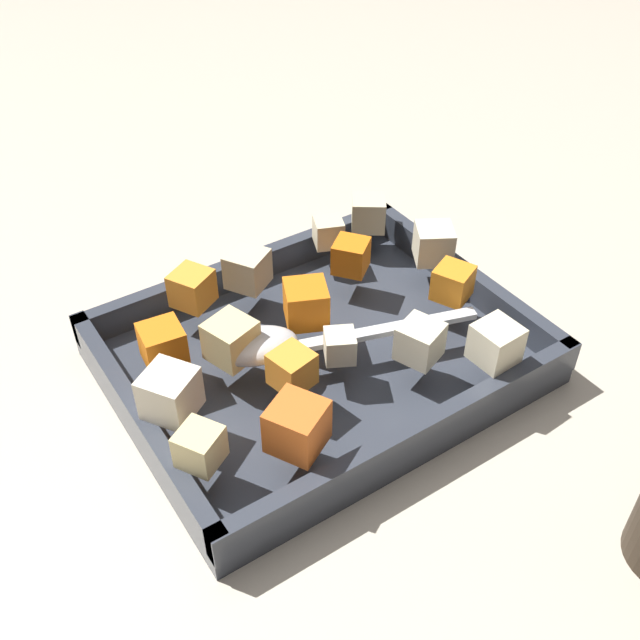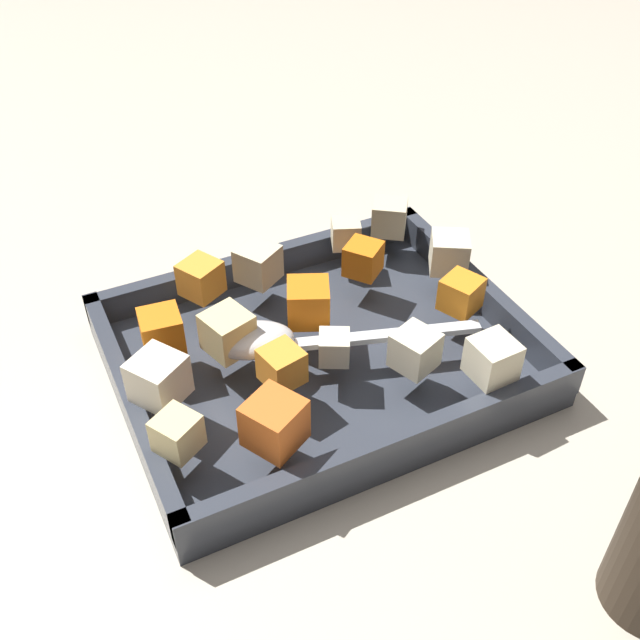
# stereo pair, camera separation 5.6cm
# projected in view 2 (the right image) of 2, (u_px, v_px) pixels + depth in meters

# --- Properties ---
(ground_plane) EXTENTS (4.00, 4.00, 0.00)m
(ground_plane) POSITION_uv_depth(u_px,v_px,m) (336.00, 362.00, 0.60)
(ground_plane) COLOR #BCB29E
(baking_dish) EXTENTS (0.31, 0.24, 0.04)m
(baking_dish) POSITION_uv_depth(u_px,v_px,m) (320.00, 357.00, 0.59)
(baking_dish) COLOR #333842
(baking_dish) RESTS_ON ground_plane
(carrot_chunk_front_center) EXTENTS (0.03, 0.03, 0.03)m
(carrot_chunk_front_center) POSITION_uv_depth(u_px,v_px,m) (162.00, 331.00, 0.54)
(carrot_chunk_front_center) COLOR orange
(carrot_chunk_front_center) RESTS_ON baking_dish
(carrot_chunk_corner_nw) EXTENTS (0.04, 0.04, 0.03)m
(carrot_chunk_corner_nw) POSITION_uv_depth(u_px,v_px,m) (363.00, 259.00, 0.62)
(carrot_chunk_corner_nw) COLOR orange
(carrot_chunk_corner_nw) RESTS_ON baking_dish
(carrot_chunk_near_right) EXTENTS (0.04, 0.04, 0.03)m
(carrot_chunk_near_right) POSITION_uv_depth(u_px,v_px,m) (308.00, 303.00, 0.57)
(carrot_chunk_near_right) COLOR orange
(carrot_chunk_near_right) RESTS_ON baking_dish
(carrot_chunk_near_left) EXTENTS (0.04, 0.04, 0.03)m
(carrot_chunk_near_left) POSITION_uv_depth(u_px,v_px,m) (461.00, 294.00, 0.58)
(carrot_chunk_near_left) COLOR orange
(carrot_chunk_near_left) RESTS_ON baking_dish
(carrot_chunk_back_center) EXTENTS (0.04, 0.04, 0.03)m
(carrot_chunk_back_center) POSITION_uv_depth(u_px,v_px,m) (201.00, 278.00, 0.59)
(carrot_chunk_back_center) COLOR orange
(carrot_chunk_back_center) RESTS_ON baking_dish
(carrot_chunk_near_spoon) EXTENTS (0.05, 0.05, 0.03)m
(carrot_chunk_near_spoon) POSITION_uv_depth(u_px,v_px,m) (274.00, 423.00, 0.47)
(carrot_chunk_near_spoon) COLOR orange
(carrot_chunk_near_spoon) RESTS_ON baking_dish
(carrot_chunk_under_handle) EXTENTS (0.03, 0.03, 0.03)m
(carrot_chunk_under_handle) POSITION_uv_depth(u_px,v_px,m) (282.00, 366.00, 0.52)
(carrot_chunk_under_handle) COLOR orange
(carrot_chunk_under_handle) RESTS_ON baking_dish
(potato_chunk_far_left) EXTENTS (0.04, 0.04, 0.03)m
(potato_chunk_far_left) POSITION_uv_depth(u_px,v_px,m) (415.00, 350.00, 0.53)
(potato_chunk_far_left) COLOR beige
(potato_chunk_far_left) RESTS_ON baking_dish
(potato_chunk_rim_edge) EXTENTS (0.03, 0.03, 0.03)m
(potato_chunk_rim_edge) POSITION_uv_depth(u_px,v_px,m) (492.00, 359.00, 0.52)
(potato_chunk_rim_edge) COLOR beige
(potato_chunk_rim_edge) RESTS_ON baking_dish
(potato_chunk_corner_ne) EXTENTS (0.04, 0.04, 0.03)m
(potato_chunk_corner_ne) POSITION_uv_depth(u_px,v_px,m) (177.00, 433.00, 0.47)
(potato_chunk_corner_ne) COLOR #E0CC89
(potato_chunk_corner_ne) RESTS_ON baking_dish
(potato_chunk_center) EXTENTS (0.03, 0.03, 0.02)m
(potato_chunk_center) POSITION_uv_depth(u_px,v_px,m) (346.00, 233.00, 0.65)
(potato_chunk_center) COLOR beige
(potato_chunk_center) RESTS_ON baking_dish
(potato_chunk_mid_right) EXTENTS (0.04, 0.04, 0.03)m
(potato_chunk_mid_right) POSITION_uv_depth(u_px,v_px,m) (449.00, 253.00, 0.62)
(potato_chunk_mid_right) COLOR beige
(potato_chunk_mid_right) RESTS_ON baking_dish
(potato_chunk_corner_sw) EXTENTS (0.04, 0.04, 0.03)m
(potato_chunk_corner_sw) POSITION_uv_depth(u_px,v_px,m) (258.00, 264.00, 0.61)
(potato_chunk_corner_sw) COLOR beige
(potato_chunk_corner_sw) RESTS_ON baking_dish
(potato_chunk_heap_top) EXTENTS (0.04, 0.04, 0.03)m
(potato_chunk_heap_top) POSITION_uv_depth(u_px,v_px,m) (228.00, 332.00, 0.54)
(potato_chunk_heap_top) COLOR #E0CC89
(potato_chunk_heap_top) RESTS_ON baking_dish
(potato_chunk_corner_se) EXTENTS (0.03, 0.03, 0.02)m
(potato_chunk_corner_se) POSITION_uv_depth(u_px,v_px,m) (334.00, 347.00, 0.54)
(potato_chunk_corner_se) COLOR beige
(potato_chunk_corner_se) RESTS_ON baking_dish
(potato_chunk_mid_left) EXTENTS (0.04, 0.04, 0.03)m
(potato_chunk_mid_left) POSITION_uv_depth(u_px,v_px,m) (389.00, 217.00, 0.66)
(potato_chunk_mid_left) COLOR beige
(potato_chunk_mid_left) RESTS_ON baking_dish
(parsnip_chunk_heap_side) EXTENTS (0.05, 0.05, 0.03)m
(parsnip_chunk_heap_side) POSITION_uv_depth(u_px,v_px,m) (158.00, 378.00, 0.50)
(parsnip_chunk_heap_side) COLOR silver
(parsnip_chunk_heap_side) RESTS_ON baking_dish
(serving_spoon) EXTENTS (0.20, 0.08, 0.02)m
(serving_spoon) POSITION_uv_depth(u_px,v_px,m) (272.00, 341.00, 0.54)
(serving_spoon) COLOR silver
(serving_spoon) RESTS_ON baking_dish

